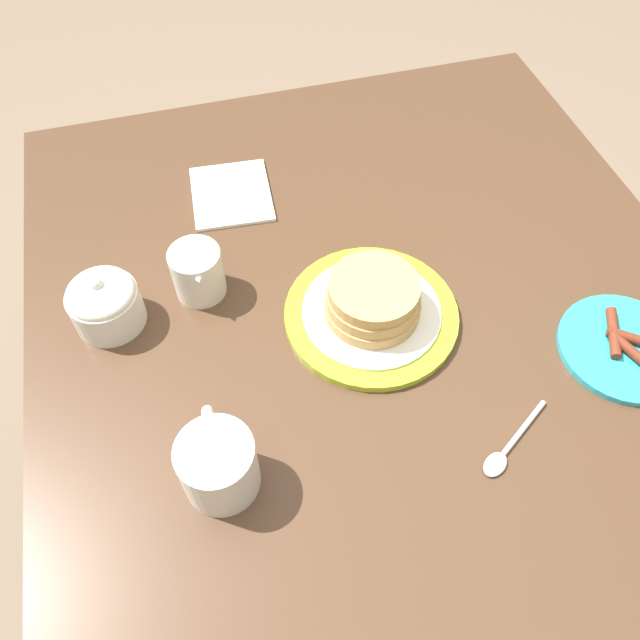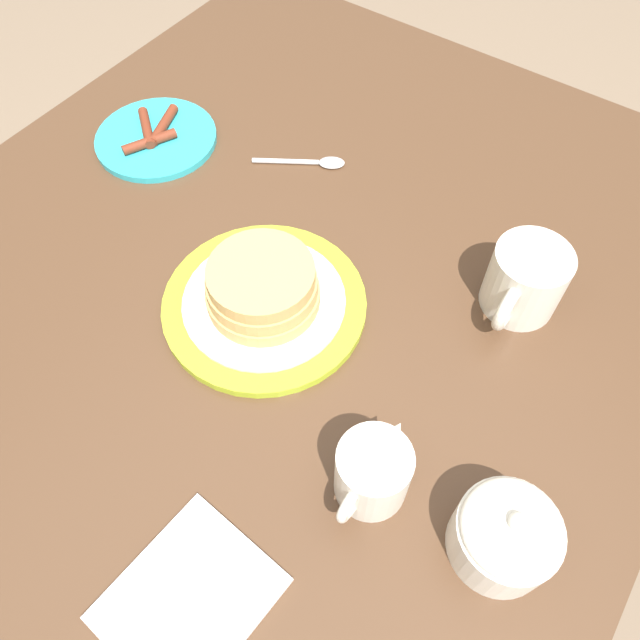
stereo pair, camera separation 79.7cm
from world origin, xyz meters
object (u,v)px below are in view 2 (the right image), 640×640
(creamer_pitcher, at_px, (373,472))
(spoon, at_px, (314,162))
(pancake_plate, at_px, (263,295))
(sugar_bowl, at_px, (506,534))
(coffee_mug, at_px, (524,281))
(napkin, at_px, (189,599))
(side_plate_bacon, at_px, (156,138))

(creamer_pitcher, height_order, spoon, creamer_pitcher)
(pancake_plate, height_order, creamer_pitcher, creamer_pitcher)
(creamer_pitcher, height_order, sugar_bowl, sugar_bowl)
(sugar_bowl, bearing_deg, coffee_mug, -158.23)
(pancake_plate, xyz_separation_m, spoon, (-0.23, -0.09, -0.02))
(pancake_plate, height_order, sugar_bowl, sugar_bowl)
(pancake_plate, distance_m, coffee_mug, 0.30)
(coffee_mug, distance_m, creamer_pitcher, 0.29)
(creamer_pitcher, bearing_deg, pancake_plate, -116.90)
(sugar_bowl, height_order, napkin, sugar_bowl)
(creamer_pitcher, bearing_deg, side_plate_bacon, -115.62)
(pancake_plate, bearing_deg, creamer_pitcher, 63.10)
(pancake_plate, relative_size, sugar_bowl, 2.52)
(sugar_bowl, distance_m, napkin, 0.29)
(coffee_mug, height_order, creamer_pitcher, same)
(sugar_bowl, xyz_separation_m, spoon, (-0.33, -0.44, -0.04))
(coffee_mug, bearing_deg, creamer_pitcher, -4.30)
(coffee_mug, bearing_deg, pancake_plate, -53.79)
(creamer_pitcher, xyz_separation_m, spoon, (-0.35, -0.32, -0.04))
(side_plate_bacon, relative_size, sugar_bowl, 1.81)
(side_plate_bacon, bearing_deg, creamer_pitcher, 64.38)
(pancake_plate, distance_m, spoon, 0.25)
(pancake_plate, height_order, coffee_mug, coffee_mug)
(side_plate_bacon, bearing_deg, spoon, 113.21)
(creamer_pitcher, relative_size, napkin, 0.70)
(napkin, bearing_deg, sugar_bowl, 134.41)
(coffee_mug, distance_m, napkin, 0.48)
(napkin, bearing_deg, spoon, -155.90)
(pancake_plate, relative_size, coffee_mug, 2.02)
(coffee_mug, bearing_deg, sugar_bowl, 21.77)
(side_plate_bacon, xyz_separation_m, sugar_bowl, (0.23, 0.66, 0.03))
(creamer_pitcher, distance_m, spoon, 0.47)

